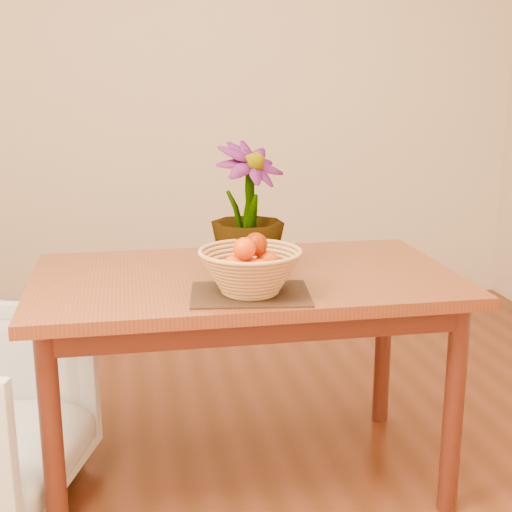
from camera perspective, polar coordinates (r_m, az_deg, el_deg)
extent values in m
cube|color=beige|center=(4.22, -5.41, 13.63)|extent=(4.00, 0.02, 2.70)
cube|color=maroon|center=(2.38, -0.88, -1.90)|extent=(1.40, 0.80, 0.04)
cube|color=#461A10|center=(2.40, -0.87, -3.28)|extent=(1.28, 0.68, 0.08)
cylinder|color=#461A10|center=(2.21, -15.97, -14.35)|extent=(0.06, 0.06, 0.71)
cylinder|color=#461A10|center=(2.41, 15.51, -11.79)|extent=(0.06, 0.06, 0.71)
cylinder|color=#461A10|center=(2.79, -14.78, -8.10)|extent=(0.06, 0.06, 0.71)
cylinder|color=#461A10|center=(2.95, 10.14, -6.57)|extent=(0.06, 0.06, 0.71)
cube|color=#352113|center=(2.15, -0.46, -3.06)|extent=(0.39, 0.31, 0.01)
cylinder|color=tan|center=(2.15, -0.46, -2.89)|extent=(0.16, 0.16, 0.01)
sphere|color=#D33A03|center=(2.13, -0.47, -0.86)|extent=(0.06, 0.06, 0.06)
sphere|color=#D33A03|center=(2.15, 0.87, -0.49)|extent=(0.07, 0.07, 0.07)
sphere|color=#D33A03|center=(2.17, -1.26, -0.44)|extent=(0.06, 0.06, 0.06)
sphere|color=#D33A03|center=(2.10, -1.85, -0.92)|extent=(0.07, 0.07, 0.07)
sphere|color=#D33A03|center=(2.08, 0.36, -1.14)|extent=(0.06, 0.06, 0.06)
sphere|color=#D33A03|center=(2.13, -0.02, 0.95)|extent=(0.07, 0.07, 0.07)
sphere|color=#D33A03|center=(2.09, -0.93, 0.58)|extent=(0.07, 0.07, 0.07)
sphere|color=#D33A03|center=(2.13, -0.02, 0.95)|extent=(0.07, 0.07, 0.07)
imported|color=#1B4112|center=(2.33, -0.68, 3.75)|extent=(0.34, 0.34, 0.43)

